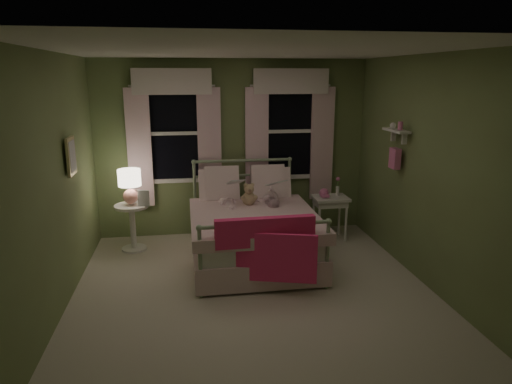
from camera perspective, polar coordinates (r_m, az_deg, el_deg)
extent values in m
plane|color=beige|center=(5.23, -0.24, -12.46)|extent=(4.20, 4.20, 0.00)
plane|color=white|center=(4.68, -0.28, 17.28)|extent=(4.20, 4.20, 0.00)
plane|color=#769157|center=(6.84, -2.91, 5.42)|extent=(4.00, 0.00, 4.00)
plane|color=#769157|center=(2.82, 6.21, -7.86)|extent=(4.00, 0.00, 4.00)
plane|color=#769157|center=(4.91, -23.99, 0.62)|extent=(0.00, 4.20, 4.20)
plane|color=#769157|center=(5.45, 21.02, 2.17)|extent=(0.00, 4.20, 4.20)
cube|color=white|center=(5.96, -0.48, -4.65)|extent=(1.44, 1.94, 0.26)
cube|color=white|center=(6.04, -0.47, -6.80)|extent=(1.54, 2.02, 0.30)
cube|color=white|center=(5.76, -0.26, -3.44)|extent=(1.58, 1.75, 0.14)
cylinder|color=#9EB793|center=(5.94, -7.10, -6.04)|extent=(0.04, 1.90, 0.04)
cylinder|color=#9EB793|center=(6.13, 5.95, -5.36)|extent=(0.04, 1.90, 0.04)
cylinder|color=#9EB793|center=(6.78, -7.63, -1.03)|extent=(0.04, 0.04, 1.15)
cylinder|color=#9EB793|center=(6.95, 4.15, -0.56)|extent=(0.04, 0.04, 1.15)
sphere|color=#9EB793|center=(6.66, -7.79, 3.75)|extent=(0.07, 0.07, 0.07)
sphere|color=#9EB793|center=(6.83, 4.23, 4.11)|extent=(0.07, 0.07, 0.07)
cylinder|color=#9EB793|center=(6.70, -1.70, 3.95)|extent=(1.42, 0.04, 0.04)
cylinder|color=#9EB793|center=(6.75, -1.69, 2.11)|extent=(1.38, 0.03, 0.03)
cylinder|color=#9EB793|center=(5.01, -6.98, -8.83)|extent=(0.04, 0.04, 0.80)
cylinder|color=#9EB793|center=(5.23, 8.90, -7.84)|extent=(0.04, 0.04, 0.80)
sphere|color=#9EB793|center=(4.86, -7.13, -4.49)|extent=(0.07, 0.07, 0.07)
sphere|color=#9EB793|center=(5.10, 9.07, -3.67)|extent=(0.07, 0.07, 0.07)
cylinder|color=#9EB793|center=(4.93, 1.17, -4.11)|extent=(1.42, 0.04, 0.04)
cube|color=white|center=(6.48, -4.72, 0.37)|extent=(0.55, 0.32, 0.57)
cube|color=white|center=(6.58, 1.90, 0.62)|extent=(0.55, 0.32, 0.57)
cube|color=white|center=(6.46, -4.29, 1.08)|extent=(0.48, 0.30, 0.51)
cube|color=white|center=(6.55, 1.48, 1.29)|extent=(0.48, 0.30, 0.51)
cube|color=#E72D69|center=(4.96, 1.16, -4.99)|extent=(1.10, 0.13, 0.32)
cube|color=#FF3178|center=(4.99, 1.29, -8.18)|extent=(1.07, 0.34, 0.55)
imported|color=#F7D1DD|center=(6.21, -3.65, 1.12)|extent=(0.29, 0.21, 0.74)
imported|color=#F7D1DD|center=(6.28, 1.44, 1.35)|extent=(0.37, 0.29, 0.75)
imported|color=beige|center=(5.97, -3.43, 0.78)|extent=(0.22, 0.15, 0.26)
imported|color=beige|center=(6.05, 1.86, 0.58)|extent=(0.23, 0.19, 0.26)
sphere|color=tan|center=(6.15, -0.89, -0.84)|extent=(0.19, 0.19, 0.19)
sphere|color=tan|center=(6.09, -0.87, 0.38)|extent=(0.13, 0.13, 0.13)
sphere|color=tan|center=(6.07, -1.29, 0.87)|extent=(0.05, 0.05, 0.05)
sphere|color=tan|center=(6.08, -0.45, 0.90)|extent=(0.05, 0.05, 0.05)
sphere|color=tan|center=(6.10, -1.60, -0.76)|extent=(0.07, 0.07, 0.07)
sphere|color=tan|center=(6.12, -0.11, -0.70)|extent=(0.07, 0.07, 0.07)
sphere|color=#8C6B51|center=(6.04, -0.80, 0.21)|extent=(0.05, 0.05, 0.05)
cylinder|color=white|center=(6.45, -15.32, -1.72)|extent=(0.46, 0.46, 0.04)
cylinder|color=white|center=(6.54, -15.14, -4.33)|extent=(0.08, 0.08, 0.60)
cylinder|color=white|center=(6.65, -14.97, -6.83)|extent=(0.34, 0.34, 0.03)
sphere|color=#FEA396|center=(6.42, -15.40, -0.52)|extent=(0.20, 0.20, 0.20)
cylinder|color=pink|center=(6.39, -15.47, 0.52)|extent=(0.03, 0.03, 0.12)
cylinder|color=#FFEAC6|center=(6.36, -15.56, 1.74)|extent=(0.31, 0.31, 0.22)
imported|color=beige|center=(6.36, -14.52, -1.64)|extent=(0.21, 0.26, 0.02)
cube|color=white|center=(6.72, 9.28, -0.76)|extent=(0.50, 0.40, 0.04)
cube|color=white|center=(6.74, 9.26, -1.33)|extent=(0.44, 0.34, 0.08)
cylinder|color=white|center=(6.61, 7.92, -3.84)|extent=(0.04, 0.04, 0.60)
cylinder|color=white|center=(6.74, 11.19, -3.64)|extent=(0.04, 0.04, 0.60)
cylinder|color=white|center=(6.89, 7.21, -3.08)|extent=(0.04, 0.04, 0.60)
cylinder|color=white|center=(7.01, 10.36, -2.90)|extent=(0.04, 0.04, 0.60)
sphere|color=pink|center=(6.67, 8.49, -0.13)|extent=(0.14, 0.14, 0.14)
cube|color=pink|center=(6.59, 8.72, -0.49)|extent=(0.10, 0.05, 0.04)
cylinder|color=white|center=(6.78, 10.15, 0.13)|extent=(0.05, 0.05, 0.14)
cylinder|color=#4C7F3F|center=(6.75, 10.19, 1.03)|extent=(0.01, 0.01, 0.12)
sphere|color=pink|center=(6.74, 10.22, 1.61)|extent=(0.06, 0.06, 0.06)
cube|color=black|center=(6.75, -10.17, 7.24)|extent=(0.76, 0.02, 1.35)
cube|color=white|center=(6.68, -10.44, 13.18)|extent=(0.84, 0.05, 0.06)
cube|color=white|center=(6.85, -9.92, 1.41)|extent=(0.84, 0.05, 0.06)
cube|color=white|center=(6.75, -13.59, 7.07)|extent=(0.06, 0.05, 1.40)
cube|color=white|center=(6.74, -6.74, 7.35)|extent=(0.06, 0.05, 1.40)
cube|color=white|center=(6.73, -10.17, 7.22)|extent=(0.76, 0.04, 0.05)
cube|color=silver|center=(6.75, -14.37, 5.29)|extent=(0.34, 0.06, 1.70)
cube|color=silver|center=(6.72, -5.82, 5.64)|extent=(0.34, 0.06, 1.70)
cube|color=white|center=(6.62, -10.47, 13.43)|extent=(1.10, 0.08, 0.36)
cylinder|color=white|center=(6.66, -10.44, 12.92)|extent=(1.20, 0.03, 0.03)
cube|color=black|center=(6.93, 4.15, 7.60)|extent=(0.76, 0.02, 1.35)
cube|color=white|center=(6.86, 4.30, 13.40)|extent=(0.84, 0.05, 0.06)
cube|color=white|center=(7.02, 4.08, 1.90)|extent=(0.84, 0.05, 0.06)
cube|color=white|center=(6.83, 0.89, 7.54)|extent=(0.06, 0.05, 1.40)
cube|color=white|center=(7.01, 7.40, 7.60)|extent=(0.06, 0.05, 1.40)
cube|color=white|center=(6.91, 4.19, 7.58)|extent=(0.76, 0.04, 0.05)
cube|color=silver|center=(6.80, 0.11, 5.81)|extent=(0.34, 0.06, 1.70)
cube|color=white|center=(7.02, 8.24, 5.94)|extent=(0.34, 0.06, 1.70)
cube|color=white|center=(6.80, 4.43, 13.64)|extent=(1.10, 0.08, 0.36)
cylinder|color=white|center=(6.84, 4.34, 13.14)|extent=(1.20, 0.03, 0.03)
cube|color=white|center=(5.95, 17.13, 7.35)|extent=(0.15, 0.50, 0.03)
cube|color=white|center=(5.84, 18.06, 6.37)|extent=(0.06, 0.03, 0.14)
cube|color=white|center=(6.11, 16.80, 6.79)|extent=(0.06, 0.03, 0.14)
cylinder|color=pink|center=(5.85, 17.60, 7.90)|extent=(0.06, 0.06, 0.10)
sphere|color=white|center=(6.04, 16.75, 7.95)|extent=(0.08, 0.08, 0.08)
cube|color=pink|center=(6.00, 16.97, 4.04)|extent=(0.08, 0.18, 0.26)
cube|color=beige|center=(5.43, -22.12, 4.18)|extent=(0.03, 0.32, 0.42)
cube|color=silver|center=(5.43, -21.97, 4.19)|extent=(0.01, 0.25, 0.34)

